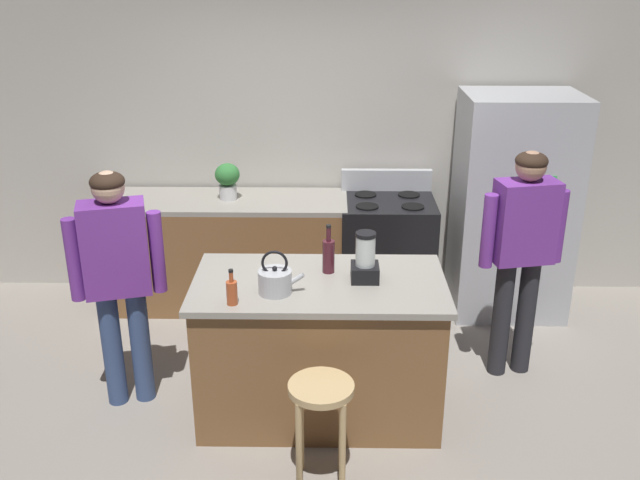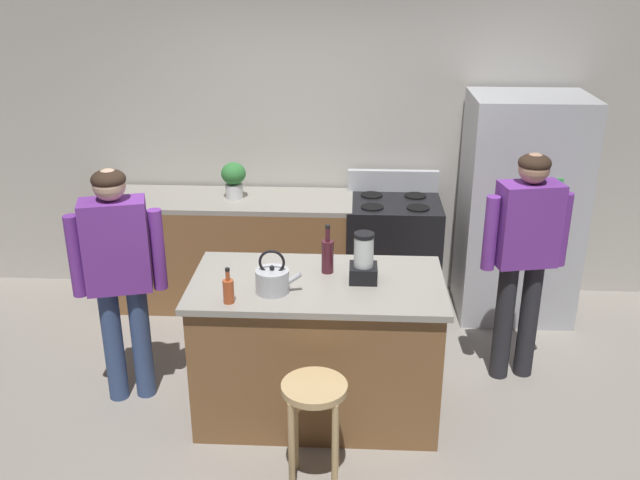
% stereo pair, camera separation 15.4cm
% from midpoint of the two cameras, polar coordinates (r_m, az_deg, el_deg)
% --- Properties ---
extents(ground_plane, '(14.00, 14.00, 0.00)m').
position_cam_midpoint_polar(ground_plane, '(4.79, -1.00, -13.55)').
color(ground_plane, gray).
extents(back_wall, '(8.00, 0.10, 2.70)m').
position_cam_midpoint_polar(back_wall, '(6.02, -0.49, 8.23)').
color(back_wall, '#BCB7AD').
rests_on(back_wall, ground_plane).
extents(kitchen_island, '(1.56, 0.84, 0.94)m').
position_cam_midpoint_polar(kitchen_island, '(4.53, -1.04, -8.70)').
color(kitchen_island, brown).
rests_on(kitchen_island, ground_plane).
extents(back_counter_run, '(2.00, 0.64, 0.94)m').
position_cam_midpoint_polar(back_counter_run, '(5.99, -8.23, -0.97)').
color(back_counter_run, brown).
rests_on(back_counter_run, ground_plane).
extents(refrigerator, '(0.90, 0.73, 1.81)m').
position_cam_midpoint_polar(refrigerator, '(5.88, 14.62, 2.65)').
color(refrigerator, '#B7BABF').
rests_on(refrigerator, ground_plane).
extents(stove_range, '(0.76, 0.65, 1.12)m').
position_cam_midpoint_polar(stove_range, '(5.90, 4.67, -1.05)').
color(stove_range, black).
rests_on(stove_range, ground_plane).
extents(person_by_island_left, '(0.59, 0.32, 1.60)m').
position_cam_midpoint_polar(person_by_island_left, '(4.61, -17.01, -2.25)').
color(person_by_island_left, '#384C7A').
rests_on(person_by_island_left, ground_plane).
extents(person_by_sink_right, '(0.60, 0.29, 1.63)m').
position_cam_midpoint_polar(person_by_sink_right, '(4.90, 15.18, -0.31)').
color(person_by_sink_right, '#26262B').
rests_on(person_by_sink_right, ground_plane).
extents(bar_stool, '(0.36, 0.36, 0.65)m').
position_cam_midpoint_polar(bar_stool, '(3.93, -1.07, -13.39)').
color(bar_stool, tan).
rests_on(bar_stool, ground_plane).
extents(potted_plant, '(0.20, 0.20, 0.30)m').
position_cam_midpoint_polar(potted_plant, '(5.76, -8.26, 4.92)').
color(potted_plant, silver).
rests_on(potted_plant, back_counter_run).
extents(blender_appliance, '(0.17, 0.17, 0.31)m').
position_cam_midpoint_polar(blender_appliance, '(4.27, 2.65, -1.67)').
color(blender_appliance, black).
rests_on(blender_appliance, kitchen_island).
extents(bottle_wine, '(0.08, 0.08, 0.32)m').
position_cam_midpoint_polar(bottle_wine, '(4.38, -0.31, -1.23)').
color(bottle_wine, '#471923').
rests_on(bottle_wine, kitchen_island).
extents(bottle_cooking_sauce, '(0.06, 0.06, 0.22)m').
position_cam_midpoint_polar(bottle_cooking_sauce, '(4.04, -8.23, -4.16)').
color(bottle_cooking_sauce, '#B24C26').
rests_on(bottle_cooking_sauce, kitchen_island).
extents(tea_kettle, '(0.28, 0.20, 0.27)m').
position_cam_midpoint_polar(tea_kettle, '(4.15, -4.70, -3.29)').
color(tea_kettle, '#B7BABF').
rests_on(tea_kettle, kitchen_island).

